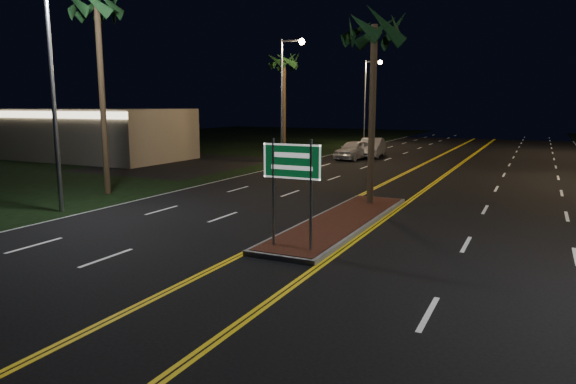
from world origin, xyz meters
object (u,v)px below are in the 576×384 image
Objects in this scene: commercial_building at (93,134)px; car_near at (354,148)px; streetlight_left_far at (368,92)px; palm_median at (374,30)px; streetlight_left_mid at (286,86)px; palm_left_near at (97,9)px; streetlight_left_near at (58,69)px; car_far at (372,146)px; median_island at (341,221)px; highway_sign at (292,172)px; palm_left_far at (284,62)px.

commercial_building reaches higher than car_near.
car_near is at bearing -76.49° from streetlight_left_far.
palm_median is at bearing -61.28° from car_near.
palm_left_near reaches higher than streetlight_left_mid.
commercial_building is 28.75m from streetlight_left_far.
car_near is (5.53, 20.83, -7.79)m from palm_left_near.
streetlight_left_near is 5.36m from palm_left_near.
median_island is at bearing -82.45° from car_far.
commercial_building is at bearing -122.65° from streetlight_left_far.
median_island is 15.20m from palm_left_near.
streetlight_left_mid is at bearing 14.61° from commercial_building.
streetlight_left_near is 25.54m from car_near.
streetlight_left_far is at bearing 107.58° from palm_median.
car_far is at bearing 29.61° from commercial_building.
streetlight_left_mid is at bearing 83.27° from palm_left_near.
commercial_building is 19.25m from palm_left_near.
streetlight_left_mid is at bearing 116.59° from highway_sign.
car_near is at bearing 81.65° from streetlight_left_near.
commercial_building is 2.73× the size of car_far.
streetlight_left_far is 1.02× the size of palm_left_far.
streetlight_left_mid reaches higher than median_island.
palm_left_far is 1.65× the size of car_near.
streetlight_left_near reaches higher than palm_median.
streetlight_left_far is at bearing 57.35° from commercial_building.
palm_median is (10.61, -13.50, 1.62)m from streetlight_left_mid.
highway_sign is at bearing -90.00° from median_island.
car_far is (6.26, 23.22, -7.76)m from palm_left_near.
palm_left_far is (-0.30, 20.00, -0.93)m from palm_left_near.
highway_sign is 0.60× the size of car_near.
streetlight_left_near is at bearing -164.22° from median_island.
streetlight_left_far is at bearing 87.00° from palm_left_near.
highway_sign is at bearing -6.47° from streetlight_left_near.
streetlight_left_near is (15.39, -15.99, 3.65)m from commercial_building.
streetlight_left_far is 0.92× the size of palm_left_near.
highway_sign is at bearing -22.60° from palm_left_near.
highway_sign is 0.36× the size of streetlight_left_mid.
commercial_building is 1.53× the size of palm_left_near.
commercial_building is 1.67× the size of streetlight_left_far.
streetlight_left_near is 1.64× the size of car_far.
streetlight_left_mid is 1.00× the size of streetlight_left_far.
streetlight_left_near is 27.97m from car_far.
palm_median is 1.51× the size of car_far.
palm_median is at bearing 11.31° from palm_left_near.
car_far is (-6.24, 20.72, -6.36)m from palm_median.
highway_sign is 42.67m from streetlight_left_far.
streetlight_left_far is at bearing 82.22° from palm_left_far.
palm_median reaches higher than highway_sign.
streetlight_left_far reaches higher than commercial_building.
median_island is 4.80m from highway_sign.
streetlight_left_mid is (0.00, 20.00, 0.00)m from streetlight_left_near.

